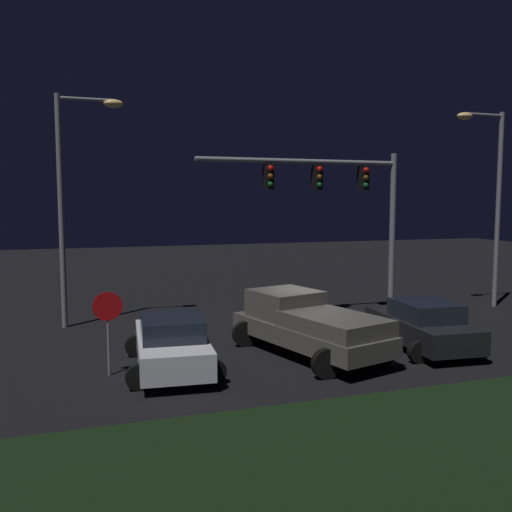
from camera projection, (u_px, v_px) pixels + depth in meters
The scene contains 9 objects.
ground_plane at pixel (309, 339), 18.38m from camera, with size 80.00×80.00×0.00m, color black.
grass_median at pixel (474, 433), 10.81m from camera, with size 26.96×5.02×0.10m, color black.
pickup_truck at pixel (306, 321), 16.52m from camera, with size 3.84×5.74×1.80m.
car_sedan at pixel (171, 343), 14.98m from camera, with size 2.72×4.54×1.51m.
car_sedan_far at pixel (422, 325), 17.21m from camera, with size 2.73×4.54×1.51m.
traffic_signal_gantry at pixel (339, 193), 21.68m from camera, with size 8.32×0.56×6.50m.
street_lamp_left at pixel (73, 183), 19.78m from camera, with size 2.36×0.44×8.35m.
street_lamp_right at pixel (491, 186), 23.49m from camera, with size 2.35×0.44×8.33m.
stop_sign at pixel (108, 317), 14.42m from camera, with size 0.76×0.08×2.23m.
Camera 1 is at (-7.32, -16.55, 4.58)m, focal length 38.75 mm.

